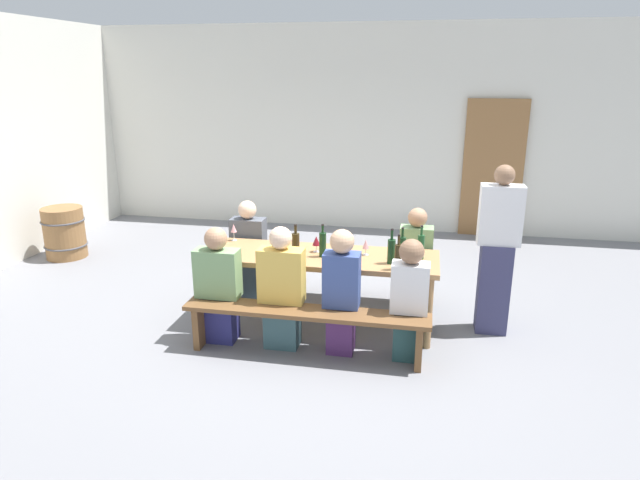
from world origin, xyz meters
The scene contains 24 objects.
ground_plane centered at (0.00, 0.00, 0.00)m, with size 24.00×24.00×0.00m, color slate.
back_wall centered at (0.00, 3.79, 1.60)m, with size 14.00×0.20×3.20m, color silver.
wooden_door centered at (1.98, 3.65, 1.05)m, with size 0.90×0.06×2.10m, color olive.
tasting_table centered at (0.00, 0.00, 0.67)m, with size 2.33×0.75×0.75m.
bench_near centered at (0.00, -0.67, 0.36)m, with size 2.23×0.30×0.45m.
bench_far centered at (0.00, 0.67, 0.36)m, with size 2.23×0.30×0.45m.
wine_bottle_0 centered at (0.80, 0.05, 0.86)m, with size 0.07×0.07×0.31m.
wine_bottle_1 centered at (0.98, 0.06, 0.88)m, with size 0.07×0.07×0.33m.
wine_bottle_2 centered at (-0.23, -0.05, 0.87)m, with size 0.08×0.08×0.31m.
wine_bottle_3 centered at (0.04, -0.06, 0.88)m, with size 0.07×0.07×0.33m.
wine_bottle_4 centered at (0.71, -0.13, 0.88)m, with size 0.07×0.07×0.34m.
wine_bottle_5 centered at (0.78, -0.29, 0.88)m, with size 0.07×0.07×0.34m.
wine_glass_0 centered at (0.44, 0.07, 0.86)m, with size 0.06×0.06×0.16m.
wine_glass_1 centered at (-0.05, 0.07, 0.86)m, with size 0.08×0.08×0.16m.
wine_glass_2 centered at (-1.00, 0.29, 0.88)m, with size 0.07×0.07×0.18m.
wine_glass_3 centered at (0.96, -0.07, 0.87)m, with size 0.07×0.07×0.17m.
seated_guest_near_0 centered at (-0.87, -0.52, 0.53)m, with size 0.42×0.24×1.12m.
seated_guest_near_1 centered at (-0.26, -0.52, 0.55)m, with size 0.42×0.24×1.17m.
seated_guest_near_2 centered at (0.30, -0.52, 0.57)m, with size 0.32×0.24×1.17m.
seated_guest_near_3 centered at (0.91, -0.52, 0.55)m, with size 0.33×0.24×1.12m.
seated_guest_far_0 centered at (-0.92, 0.52, 0.54)m, with size 0.38×0.24×1.14m.
seated_guest_far_1 centered at (0.93, 0.52, 0.55)m, with size 0.35×0.24×1.14m.
standing_host centered at (1.70, 0.18, 0.81)m, with size 0.40×0.24×1.67m.
wine_barrel centered at (-3.88, 1.41, 0.35)m, with size 0.57×0.57×0.70m.
Camera 1 is at (1.00, -5.09, 2.49)m, focal length 31.01 mm.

